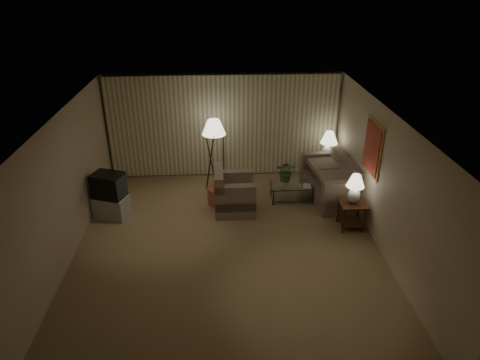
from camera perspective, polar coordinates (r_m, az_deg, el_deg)
The scene contains 16 objects.
ground at distance 8.65m, azimuth -1.62°, elevation -9.00°, with size 7.00×7.00×0.00m, color #9A7D55.
room_shell at distance 9.16m, azimuth -1.88°, elevation 5.54°, with size 6.04×7.02×2.72m.
sofa at distance 10.47m, azimuth 11.84°, elevation -0.25°, with size 2.02×1.28×0.82m.
armchair at distance 9.71m, azimuth -0.76°, elevation -1.91°, with size 0.99×0.95×0.80m.
side_table_near at distance 9.37m, azimuth 14.69°, elevation -3.93°, with size 0.54×0.54×0.60m.
side_table_far at distance 11.32m, azimuth 11.46°, elevation 1.79°, with size 0.46×0.38×0.60m.
table_lamp_near at distance 9.11m, azimuth 15.09°, elevation -0.83°, with size 0.37×0.37×0.65m.
table_lamp_far at distance 11.07m, azimuth 11.76°, elevation 4.84°, with size 0.43×0.43×0.74m.
coffee_table at distance 10.25m, azimuth 6.91°, elevation -1.30°, with size 1.07×0.58×0.41m.
tv_cabinet at distance 9.95m, azimuth -16.73°, elevation -3.39°, with size 0.85×0.68×0.50m, color #9FA0A2.
crt_tv at distance 9.71m, azimuth -17.13°, elevation -0.70°, with size 0.76×0.65×0.55m, color black.
floor_lamp at distance 10.58m, azimuth -3.43°, elevation 3.67°, with size 0.57×0.57×1.77m.
ottoman at distance 10.11m, azimuth -2.64°, elevation -2.00°, with size 0.61×0.61×0.41m, color #AD5A3A.
vase at distance 10.13m, azimuth 6.14°, elevation -0.23°, with size 0.15×0.15×0.16m, color white.
flowers at distance 9.98m, azimuth 6.23°, elevation 1.49°, with size 0.46×0.40×0.51m, color #3E652D.
book at distance 10.14m, azimuth 8.44°, elevation -0.78°, with size 0.18×0.25×0.02m, color olive.
Camera 1 is at (-0.14, -7.04, 5.02)m, focal length 32.00 mm.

